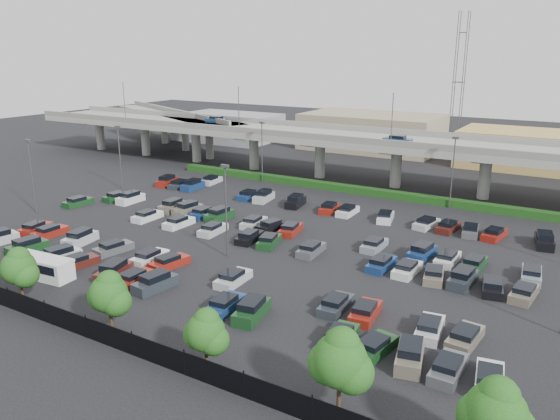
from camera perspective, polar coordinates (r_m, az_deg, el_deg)
name	(u,v)px	position (r m, az deg, el deg)	size (l,w,h in m)	color
ground	(266,236)	(66.69, -1.44, -2.75)	(280.00, 280.00, 0.00)	black
overpass	(367,143)	(92.91, 9.10, 6.95)	(150.00, 13.00, 15.80)	gray
on_ramp	(175,118)	(129.87, -10.90, 9.45)	(50.93, 30.13, 8.80)	gray
hedge	(350,189)	(87.79, 7.32, 2.20)	(66.00, 1.60, 1.10)	#103710
fence	(77,324)	(47.11, -20.41, -11.12)	(70.00, 0.10, 2.00)	black
tree_row	(96,289)	(46.28, -18.72, -7.85)	(65.07, 3.66, 5.94)	#332316
shuttle_bus	(43,266)	(59.42, -23.54, -5.42)	(6.79, 2.81, 2.13)	silver
parked_cars	(258,240)	(63.44, -2.27, -3.19)	(62.84, 41.63, 1.67)	black
light_poles	(247,179)	(68.75, -3.49, 3.23)	(66.90, 48.38, 10.30)	#49494E
distant_buildings	(481,143)	(118.35, 20.26, 6.57)	(138.00, 24.00, 9.00)	slate
comm_tower	(459,79)	(130.77, 18.19, 12.85)	(2.40, 2.40, 30.00)	#49494E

